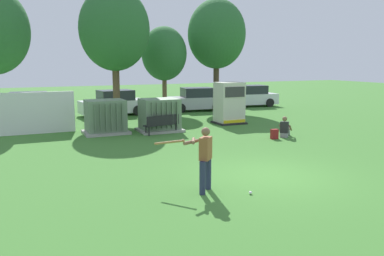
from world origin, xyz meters
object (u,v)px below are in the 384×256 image
object	(u,v)px
transformer_west	(105,117)
parked_car_rightmost	(250,97)
batter	(203,156)
transformer_mid_west	(160,115)
generator_enclosure	(229,103)
seated_spectator	(285,129)
backpack	(274,134)
parked_car_leftmost	(27,107)
parked_car_right_of_center	(196,100)
sports_ball	(250,193)
parked_car_left_of_center	(114,104)
park_bench	(162,123)

from	to	relation	value
transformer_west	parked_car_rightmost	bearing A→B (deg)	29.41
batter	parked_car_rightmost	distance (m)	20.90
transformer_mid_west	generator_enclosure	bearing A→B (deg)	9.76
seated_spectator	backpack	world-z (taller)	seated_spectator
parked_car_leftmost	parked_car_right_of_center	size ratio (longest dim) A/B	1.00
sports_ball	seated_spectator	bearing A→B (deg)	46.86
seated_spectator	parked_car_left_of_center	distance (m)	11.91
parked_car_right_of_center	parked_car_leftmost	bearing A→B (deg)	177.76
generator_enclosure	backpack	xyz separation A→B (m)	(-0.37, -4.76, -0.92)
backpack	parked_car_left_of_center	size ratio (longest dim) A/B	0.10
transformer_mid_west	sports_ball	bearing A→B (deg)	-96.15
transformer_mid_west	parked_car_right_of_center	size ratio (longest dim) A/B	0.48
transformer_mid_west	backpack	bearing A→B (deg)	-45.01
seated_spectator	backpack	distance (m)	0.78
generator_enclosure	parked_car_rightmost	xyz separation A→B (m)	(5.77, 6.91, -0.38)
parked_car_right_of_center	parked_car_rightmost	distance (m)	5.07
transformer_mid_west	batter	distance (m)	9.51
parked_car_leftmost	park_bench	bearing A→B (deg)	-54.91
generator_enclosure	backpack	distance (m)	4.86
sports_ball	parked_car_right_of_center	xyz separation A→B (m)	(6.23, 16.84, 0.71)
transformer_west	backpack	size ratio (longest dim) A/B	4.77
parked_car_leftmost	parked_car_left_of_center	size ratio (longest dim) A/B	1.00
generator_enclosure	parked_car_rightmost	size ratio (longest dim) A/B	0.53
batter	parked_car_left_of_center	size ratio (longest dim) A/B	0.40
batter	backpack	world-z (taller)	batter
generator_enclosure	sports_ball	xyz separation A→B (m)	(-5.46, -10.76, -1.09)
parked_car_leftmost	generator_enclosure	bearing A→B (deg)	-32.49
sports_ball	seated_spectator	xyz separation A→B (m)	(5.82, 6.21, 0.33)
park_bench	sports_ball	xyz separation A→B (m)	(-0.91, -9.19, -0.49)
parked_car_leftmost	parked_car_left_of_center	bearing A→B (deg)	-4.97
batter	sports_ball	size ratio (longest dim) A/B	19.33
batter	sports_ball	bearing A→B (deg)	-35.74
generator_enclosure	parked_car_left_of_center	bearing A→B (deg)	129.72
transformer_mid_west	seated_spectator	distance (m)	6.09
generator_enclosure	seated_spectator	size ratio (longest dim) A/B	2.39
seated_spectator	parked_car_leftmost	size ratio (longest dim) A/B	0.22
transformer_mid_west	generator_enclosure	distance (m)	4.46
parked_car_right_of_center	park_bench	bearing A→B (deg)	-124.82
generator_enclosure	parked_car_rightmost	distance (m)	9.01
transformer_west	sports_ball	xyz separation A→B (m)	(1.50, -10.49, -0.74)
parked_car_left_of_center	park_bench	bearing A→B (deg)	-86.35
seated_spectator	parked_car_right_of_center	bearing A→B (deg)	87.78
parked_car_leftmost	parked_car_rightmost	xyz separation A→B (m)	(16.00, 0.40, 0.00)
batter	generator_enclosure	bearing A→B (deg)	57.16
park_bench	parked_car_left_of_center	size ratio (longest dim) A/B	0.42
transformer_mid_west	parked_car_right_of_center	distance (m)	8.56
seated_spectator	parked_car_leftmost	world-z (taller)	parked_car_leftmost
sports_ball	parked_car_leftmost	world-z (taller)	parked_car_leftmost
park_bench	backpack	xyz separation A→B (m)	(4.17, -3.19, -0.32)
generator_enclosure	transformer_west	bearing A→B (deg)	-177.82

